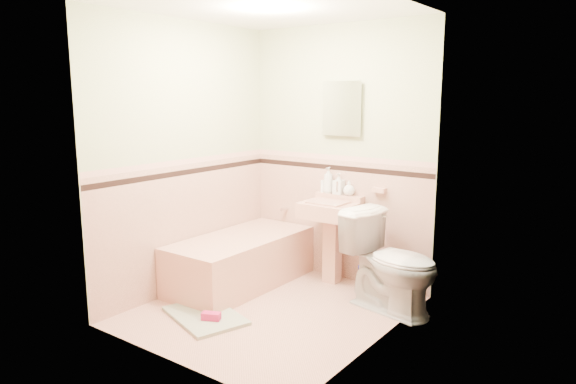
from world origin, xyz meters
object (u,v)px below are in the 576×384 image
Objects in this scene: bathtub at (241,262)px; sink at (329,243)px; soap_bottle_mid at (339,184)px; soap_bottle_right at (349,188)px; shoe at (211,316)px; bucket at (373,281)px; soap_bottle_left at (328,180)px; toilet at (392,263)px; medicine_cabinet at (343,109)px.

sink reaches higher than bathtub.
bathtub is 7.26× the size of soap_bottle_mid.
shoe is (-0.39, -1.53, -0.88)m from soap_bottle_right.
bathtub is at bearing -133.38° from soap_bottle_mid.
soap_bottle_right reaches higher than bucket.
soap_bottle_left reaches higher than bucket.
soap_bottle_right is 0.95m from toilet.
sink is 2.95× the size of bucket.
medicine_cabinet reaches higher than shoe.
toilet is (0.67, -0.43, -0.51)m from soap_bottle_right.
soap_bottle_mid is at bearing -106.68° from medicine_cabinet.
bathtub is 1.28m from bucket.
medicine_cabinet reaches higher than soap_bottle_left.
soap_bottle_right is (0.12, 0.00, -0.03)m from soap_bottle_mid.
bucket is (0.50, -0.04, -0.27)m from sink.
toilet is (0.78, -0.25, 0.02)m from sink.
soap_bottle_mid is 1.45× the size of soap_bottle_right.
soap_bottle_right is (0.11, 0.18, 0.53)m from sink.
bathtub is at bearing 112.21° from toilet.
bathtub is 1.18m from soap_bottle_left.
soap_bottle_right reaches higher than shoe.
toilet is (0.91, -0.43, -0.57)m from soap_bottle_left.
soap_bottle_left is 0.24m from soap_bottle_right.
medicine_cabinet is at bearing 90.00° from sink.
bucket is at bearing -4.20° from sink.
soap_bottle_mid reaches higher than sink.
shoe is at bearing -120.67° from bucket.
shoe is at bearing -95.62° from soap_bottle_left.
medicine_cabinet is at bearing 54.89° from shoe.
toilet is at bearing -25.24° from soap_bottle_left.
soap_bottle_left is 0.93× the size of bucket.
shoe is (-0.27, -1.53, -0.91)m from soap_bottle_mid.
bucket is at bearing -23.11° from soap_bottle_mid.
shoe is at bearing -100.08° from soap_bottle_mid.
bucket is (0.51, -0.22, -0.83)m from soap_bottle_mid.
soap_bottle_right reaches higher than bathtub.
shoe is at bearing -100.21° from medicine_cabinet.
soap_bottle_right is 0.52× the size of bucket.
medicine_cabinet is (0.68, 0.74, 1.47)m from bathtub.
shoe is (-0.28, -1.35, -0.35)m from sink.
shoe is at bearing -101.75° from sink.
sink is at bearing 37.93° from bathtub.
sink is 0.59m from soap_bottle_mid.
bucket is at bearing 34.43° from shoe.
sink is 5.69× the size of soap_bottle_right.
soap_bottle_mid reaches higher than bathtub.
soap_bottle_right reaches higher than toilet.
soap_bottle_left is 1.24× the size of soap_bottle_mid.
bathtub is 0.93m from shoe.
soap_bottle_left reaches higher than soap_bottle_mid.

